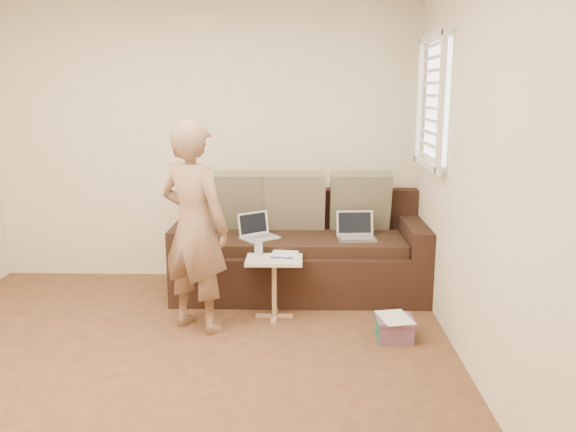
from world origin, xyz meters
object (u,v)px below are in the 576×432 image
Objects in this scene: side_table at (274,288)px; drinking_glass at (259,247)px; sofa at (300,246)px; striped_box at (394,328)px; laptop_silver at (357,240)px; laptop_white at (260,239)px; person at (195,227)px.

drinking_glass is (-0.13, 0.11, 0.30)m from side_table.
sofa reaches higher than striped_box.
sofa is 0.52m from laptop_silver.
laptop_white reaches higher than striped_box.
person reaches higher than striped_box.
laptop_white is 0.62× the size of side_table.
laptop_white is 0.60m from side_table.
person is at bearing -157.27° from laptop_white.
striped_box is (1.48, -0.18, -0.71)m from person.
laptop_silver is at bearing 25.13° from drinking_glass.
sofa reaches higher than side_table.
person reaches higher than side_table.
laptop_white reaches higher than laptop_silver.
drinking_glass reaches higher than side_table.
side_table is 1.01m from striped_box.
person reaches higher than drinking_glass.
sofa is 6.73× the size of laptop_silver.
person is at bearing -132.41° from sofa.
sofa is at bearing -103.46° from person.
laptop_silver is 1.08× the size of laptop_white.
side_table is 1.80× the size of striped_box.
side_table is (-0.70, -0.50, -0.28)m from laptop_silver.
sofa is 0.68m from side_table.
person is 5.88× the size of striped_box.
sofa is 0.63m from drinking_glass.
laptop_white is 0.40m from drinking_glass.
laptop_white is at bearing 106.16° from side_table.
laptop_white is at bearing -162.41° from sofa.
laptop_silver is at bearing -121.18° from person.
laptop_silver is 1.03m from striped_box.
side_table is at bearing -111.09° from laptop_white.
laptop_silver is at bearing 35.65° from side_table.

